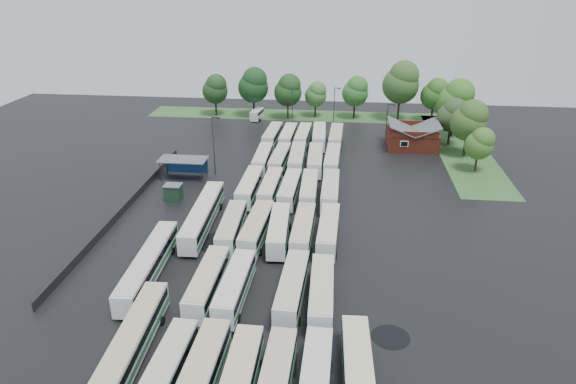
# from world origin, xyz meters

# --- Properties ---
(ground) EXTENTS (160.00, 160.00, 0.00)m
(ground) POSITION_xyz_m (0.00, 0.00, 0.00)
(ground) COLOR black
(ground) RESTS_ON ground
(brick_building) EXTENTS (10.07, 8.60, 5.39)m
(brick_building) POSITION_xyz_m (24.00, 42.77, 1.87)
(brick_building) COLOR maroon
(brick_building) RESTS_ON ground
(wash_shed) EXTENTS (8.20, 4.20, 3.58)m
(wash_shed) POSITION_xyz_m (-17.20, 22.02, 2.99)
(wash_shed) COLOR #2D2D30
(wash_shed) RESTS_ON ground
(utility_hut) EXTENTS (2.70, 2.20, 2.62)m
(utility_hut) POSITION_xyz_m (-16.20, 12.60, 1.32)
(utility_hut) COLOR black
(utility_hut) RESTS_ON ground
(grass_strip_north) EXTENTS (80.00, 10.00, 0.01)m
(grass_strip_north) POSITION_xyz_m (2.00, 64.80, 0.01)
(grass_strip_north) COLOR #2F5927
(grass_strip_north) RESTS_ON ground
(grass_strip_east) EXTENTS (10.00, 50.00, 0.01)m
(grass_strip_east) POSITION_xyz_m (34.00, 42.80, 0.01)
(grass_strip_east) COLOR #2F5927
(grass_strip_east) RESTS_ON ground
(west_fence) EXTENTS (0.10, 50.00, 1.20)m
(west_fence) POSITION_xyz_m (-22.20, 8.00, 0.60)
(west_fence) COLOR #2D2D30
(west_fence) RESTS_ON ground
(bus_r0c0) EXTENTS (2.75, 11.57, 3.20)m
(bus_r0c0) POSITION_xyz_m (-4.50, -25.84, 1.76)
(bus_r0c0) COLOR silver
(bus_r0c0) RESTS_ON ground
(bus_r0c1) EXTENTS (2.78, 12.05, 3.34)m
(bus_r0c1) POSITION_xyz_m (-1.40, -25.95, 1.84)
(bus_r0c1) COLOR silver
(bus_r0c1) RESTS_ON ground
(bus_r0c2) EXTENTS (2.52, 11.79, 3.28)m
(bus_r0c2) POSITION_xyz_m (1.97, -26.35, 1.80)
(bus_r0c2) COLOR silver
(bus_r0c2) RESTS_ON ground
(bus_r0c3) EXTENTS (2.70, 11.52, 3.19)m
(bus_r0c3) POSITION_xyz_m (5.04, -26.10, 1.76)
(bus_r0c3) COLOR silver
(bus_r0c3) RESTS_ON ground
(bus_r0c4) EXTENTS (2.65, 11.57, 3.21)m
(bus_r0c4) POSITION_xyz_m (8.37, -25.74, 1.77)
(bus_r0c4) COLOR silver
(bus_r0c4) RESTS_ON ground
(bus_r1c0) EXTENTS (2.61, 11.77, 3.27)m
(bus_r1c0) POSITION_xyz_m (-4.36, -12.08, 1.80)
(bus_r1c0) COLOR silver
(bus_r1c0) RESTS_ON ground
(bus_r1c1) EXTENTS (2.75, 11.66, 3.23)m
(bus_r1c1) POSITION_xyz_m (-1.21, -12.45, 1.78)
(bus_r1c1) COLOR silver
(bus_r1c1) RESTS_ON ground
(bus_r1c3) EXTENTS (2.95, 11.89, 3.28)m
(bus_r1c3) POSITION_xyz_m (5.06, -12.06, 1.81)
(bus_r1c3) COLOR silver
(bus_r1c3) RESTS_ON ground
(bus_r1c4) EXTENTS (2.71, 11.76, 3.26)m
(bus_r1c4) POSITION_xyz_m (8.29, -12.63, 1.79)
(bus_r1c4) COLOR silver
(bus_r1c4) RESTS_ON ground
(bus_r2c0) EXTENTS (2.84, 11.63, 3.22)m
(bus_r2c0) POSITION_xyz_m (-4.47, 1.23, 1.77)
(bus_r2c0) COLOR silver
(bus_r2c0) RESTS_ON ground
(bus_r2c1) EXTENTS (3.13, 12.09, 3.34)m
(bus_r2c1) POSITION_xyz_m (-1.07, 1.23, 1.83)
(bus_r2c1) COLOR silver
(bus_r2c1) RESTS_ON ground
(bus_r2c2) EXTENTS (3.04, 11.65, 3.21)m
(bus_r2c2) POSITION_xyz_m (1.95, 1.08, 1.77)
(bus_r2c2) COLOR silver
(bus_r2c2) RESTS_ON ground
(bus_r2c3) EXTENTS (2.65, 11.69, 3.24)m
(bus_r2c3) POSITION_xyz_m (5.16, 1.39, 1.78)
(bus_r2c3) COLOR silver
(bus_r2c3) RESTS_ON ground
(bus_r2c4) EXTENTS (2.80, 11.77, 3.26)m
(bus_r2c4) POSITION_xyz_m (8.50, 1.51, 1.79)
(bus_r2c4) COLOR silver
(bus_r2c4) RESTS_ON ground
(bus_r3c0) EXTENTS (2.67, 11.92, 3.31)m
(bus_r3c0) POSITION_xyz_m (-4.42, 14.87, 1.82)
(bus_r3c0) COLOR silver
(bus_r3c0) RESTS_ON ground
(bus_r3c1) EXTENTS (2.69, 11.50, 3.19)m
(bus_r3c1) POSITION_xyz_m (-1.12, 15.05, 1.75)
(bus_r3c1) COLOR silver
(bus_r3c1) RESTS_ON ground
(bus_r3c2) EXTENTS (2.78, 11.50, 3.18)m
(bus_r3c2) POSITION_xyz_m (1.98, 14.77, 1.75)
(bus_r3c2) COLOR silver
(bus_r3c2) RESTS_ON ground
(bus_r3c3) EXTENTS (2.62, 11.50, 3.19)m
(bus_r3c3) POSITION_xyz_m (5.02, 14.82, 1.75)
(bus_r3c3) COLOR silver
(bus_r3c3) RESTS_ON ground
(bus_r3c4) EXTENTS (2.63, 12.01, 3.34)m
(bus_r3c4) POSITION_xyz_m (8.33, 14.59, 1.84)
(bus_r3c4) COLOR silver
(bus_r3c4) RESTS_ON ground
(bus_r4c0) EXTENTS (2.53, 11.43, 3.17)m
(bus_r4c0) POSITION_xyz_m (-4.40, 28.08, 1.75)
(bus_r4c0) COLOR silver
(bus_r4c0) RESTS_ON ground
(bus_r4c1) EXTENTS (2.91, 11.50, 3.17)m
(bus_r4c1) POSITION_xyz_m (-1.26, 28.19, 1.75)
(bus_r4c1) COLOR silver
(bus_r4c1) RESTS_ON ground
(bus_r4c2) EXTENTS (2.76, 11.95, 3.31)m
(bus_r4c2) POSITION_xyz_m (1.87, 28.48, 1.82)
(bus_r4c2) COLOR silver
(bus_r4c2) RESTS_ON ground
(bus_r4c3) EXTENTS (2.85, 12.00, 3.32)m
(bus_r4c3) POSITION_xyz_m (5.19, 28.19, 1.83)
(bus_r4c3) COLOR silver
(bus_r4c3) RESTS_ON ground
(bus_r4c4) EXTENTS (2.81, 11.83, 3.28)m
(bus_r4c4) POSITION_xyz_m (8.24, 28.47, 1.80)
(bus_r4c4) COLOR silver
(bus_r4c4) RESTS_ON ground
(bus_r5c0) EXTENTS (2.90, 11.58, 3.20)m
(bus_r5c0) POSITION_xyz_m (-4.49, 42.01, 1.76)
(bus_r5c0) COLOR silver
(bus_r5c0) RESTS_ON ground
(bus_r5c1) EXTENTS (2.74, 11.44, 3.17)m
(bus_r5c1) POSITION_xyz_m (-1.21, 41.84, 1.74)
(bus_r5c1) COLOR silver
(bus_r5c1) RESTS_ON ground
(bus_r5c2) EXTENTS (2.83, 11.56, 3.20)m
(bus_r5c2) POSITION_xyz_m (1.87, 42.10, 1.76)
(bus_r5c2) COLOR silver
(bus_r5c2) RESTS_ON ground
(bus_r5c3) EXTENTS (2.95, 12.11, 3.35)m
(bus_r5c3) POSITION_xyz_m (5.15, 42.20, 1.84)
(bus_r5c3) COLOR silver
(bus_r5c3) RESTS_ON ground
(bus_r5c4) EXTENTS (2.80, 11.77, 3.26)m
(bus_r5c4) POSITION_xyz_m (8.60, 42.10, 1.79)
(bus_r5c4) COLOR silver
(bus_r5c4) RESTS_ON ground
(artic_bus_west_a) EXTENTS (3.10, 17.14, 3.17)m
(artic_bus_west_a) POSITION_xyz_m (-8.90, -22.90, 1.76)
(artic_bus_west_a) COLOR silver
(artic_bus_west_a) RESTS_ON ground
(artic_bus_west_b) EXTENTS (3.12, 18.08, 3.34)m
(artic_bus_west_b) POSITION_xyz_m (-9.18, 4.18, 1.85)
(artic_bus_west_b) COLOR silver
(artic_bus_west_b) RESTS_ON ground
(artic_bus_west_c) EXTENTS (3.09, 17.29, 3.19)m
(artic_bus_west_c) POSITION_xyz_m (-12.22, -9.10, 1.77)
(artic_bus_west_c) COLOR silver
(artic_bus_west_c) RESTS_ON ground
(minibus) EXTENTS (2.68, 5.64, 2.37)m
(minibus) POSITION_xyz_m (-10.69, 59.91, 1.31)
(minibus) COLOR silver
(minibus) RESTS_ON ground
(tree_north_0) EXTENTS (6.16, 6.16, 10.19)m
(tree_north_0) POSITION_xyz_m (-21.22, 62.69, 6.56)
(tree_north_0) COLOR black
(tree_north_0) RESTS_ON ground
(tree_north_1) EXTENTS (7.29, 7.29, 12.08)m
(tree_north_1) POSITION_xyz_m (-11.73, 62.53, 7.77)
(tree_north_1) COLOR black
(tree_north_1) RESTS_ON ground
(tree_north_2) EXTENTS (6.57, 6.57, 10.89)m
(tree_north_2) POSITION_xyz_m (-3.24, 61.32, 7.01)
(tree_north_2) COLOR #372011
(tree_north_2) RESTS_ON ground
(tree_north_3) EXTENTS (5.27, 5.27, 8.73)m
(tree_north_3) POSITION_xyz_m (3.23, 63.90, 5.61)
(tree_north_3) COLOR #352411
(tree_north_3) RESTS_ON ground
(tree_north_4) EXTENTS (6.23, 6.23, 10.31)m
(tree_north_4) POSITION_xyz_m (12.64, 63.50, 6.64)
(tree_north_4) COLOR black
(tree_north_4) RESTS_ON ground
(tree_north_5) EXTENTS (8.53, 8.53, 14.12)m
(tree_north_5) POSITION_xyz_m (23.16, 63.13, 9.09)
(tree_north_5) COLOR #36291D
(tree_north_5) RESTS_ON ground
(tree_north_6) EXTENTS (4.74, 4.74, 7.84)m
(tree_north_6) POSITION_xyz_m (32.72, 61.30, 5.04)
(tree_north_6) COLOR #3A2819
(tree_north_6) RESTS_ON ground
(tree_east_0) EXTENTS (4.98, 4.98, 8.26)m
(tree_east_0) POSITION_xyz_m (34.04, 30.41, 5.31)
(tree_east_0) COLOR #372A1E
(tree_east_0) RESTS_ON ground
(tree_east_1) EXTENTS (6.77, 6.77, 11.22)m
(tree_east_1) POSITION_xyz_m (33.74, 38.62, 7.21)
(tree_east_1) COLOR black
(tree_east_1) RESTS_ON ground
(tree_east_2) EXTENTS (5.95, 5.95, 9.85)m
(tree_east_2) POSITION_xyz_m (31.89, 45.26, 6.34)
(tree_east_2) COLOR #332014
(tree_east_2) RESTS_ON ground
(tree_east_3) EXTENTS (7.62, 7.62, 12.63)m
(tree_east_3) POSITION_xyz_m (33.55, 51.19, 8.12)
(tree_east_3) COLOR black
(tree_east_3) RESTS_ON ground
(tree_east_4) EXTENTS (6.29, 6.29, 10.41)m
(tree_east_4) POSITION_xyz_m (30.97, 62.53, 6.69)
(tree_east_4) COLOR #38291E
(tree_east_4) RESTS_ON ground
(lamp_post_ne) EXTENTS (1.53, 0.30, 9.91)m
(lamp_post_ne) POSITION_xyz_m (18.39, 38.60, 5.75)
(lamp_post_ne) COLOR #2D2D30
(lamp_post_ne) RESTS_ON ground
(lamp_post_nw) EXTENTS (1.60, 0.31, 10.40)m
(lamp_post_nw) POSITION_xyz_m (-12.22, 24.32, 6.04)
(lamp_post_nw) COLOR #2D2D30
(lamp_post_nw) RESTS_ON ground
(lamp_post_back_w) EXTENTS (1.46, 0.28, 9.46)m
(lamp_post_back_w) POSITION_xyz_m (-1.42, 53.53, 5.50)
(lamp_post_back_w) COLOR #2D2D30
(lamp_post_back_w) RESTS_ON ground
(lamp_post_back_e) EXTENTS (1.42, 0.28, 9.23)m
(lamp_post_back_e) POSITION_xyz_m (7.90, 54.86, 5.36)
(lamp_post_back_e) COLOR #2D2D30
(lamp_post_back_e) RESTS_ON ground
(puddle_0) EXTENTS (4.74, 4.74, 0.01)m
(puddle_0) POSITION_xyz_m (-0.09, -20.49, 0.00)
(puddle_0) COLOR black
(puddle_0) RESTS_ON ground
(puddle_1) EXTENTS (4.28, 4.28, 0.01)m
(puddle_1) POSITION_xyz_m (7.75, -21.84, 0.00)
(puddle_1) COLOR black
(puddle_1) RESTS_ON ground
(puddle_2) EXTENTS (6.60, 6.60, 0.01)m
(puddle_2) POSITION_xyz_m (-5.41, 0.03, 0.00)
(puddle_2) COLOR black
(puddle_2) RESTS_ON ground
(puddle_3) EXTENTS (4.79, 4.79, 0.01)m
(puddle_3) POSITION_xyz_m (4.29, -0.98, 0.00)
(puddle_3) COLOR black
(puddle_3) RESTS_ON ground
(puddle_4) EXTENTS (3.91, 3.91, 0.01)m
(puddle_4) POSITION_xyz_m (15.42, -16.90, 0.00)
(puddle_4) COLOR black
(puddle_4) RESTS_ON ground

